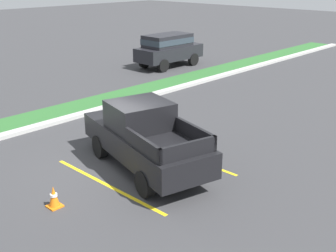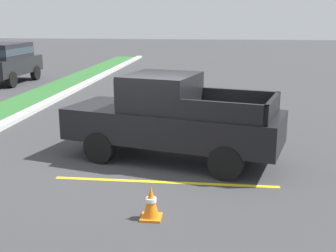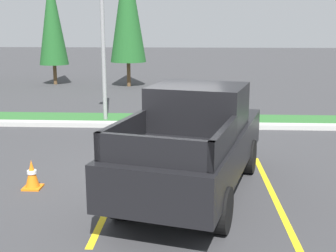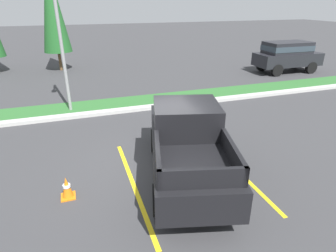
# 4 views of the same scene
# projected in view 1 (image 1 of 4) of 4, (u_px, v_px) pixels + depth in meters

# --- Properties ---
(ground_plane) EXTENTS (120.00, 120.00, 0.00)m
(ground_plane) POSITION_uv_depth(u_px,v_px,m) (114.00, 168.00, 13.38)
(ground_plane) COLOR #38383A
(parking_line_near) EXTENTS (0.12, 4.80, 0.01)m
(parking_line_near) POSITION_uv_depth(u_px,v_px,m) (107.00, 185.00, 12.32)
(parking_line_near) COLOR yellow
(parking_line_near) RESTS_ON ground
(parking_line_far) EXTENTS (0.12, 4.80, 0.01)m
(parking_line_far) POSITION_uv_depth(u_px,v_px,m) (178.00, 154.00, 14.43)
(parking_line_far) COLOR yellow
(parking_line_far) RESTS_ON ground
(curb_strip) EXTENTS (56.00, 0.40, 0.15)m
(curb_strip) POSITION_uv_depth(u_px,v_px,m) (31.00, 128.00, 16.59)
(curb_strip) COLOR #B2B2AD
(curb_strip) RESTS_ON ground
(grass_median) EXTENTS (56.00, 1.80, 0.06)m
(grass_median) POSITION_uv_depth(u_px,v_px,m) (18.00, 123.00, 17.32)
(grass_median) COLOR #2D662D
(grass_median) RESTS_ON ground
(pickup_truck_main) EXTENTS (3.17, 5.53, 2.10)m
(pickup_truck_main) POSITION_uv_depth(u_px,v_px,m) (144.00, 137.00, 13.06)
(pickup_truck_main) COLOR black
(pickup_truck_main) RESTS_ON ground
(suv_distant) EXTENTS (4.63, 2.03, 2.10)m
(suv_distant) POSITION_uv_depth(u_px,v_px,m) (169.00, 48.00, 27.26)
(suv_distant) COLOR black
(suv_distant) RESTS_ON ground
(traffic_cone) EXTENTS (0.36, 0.36, 0.60)m
(traffic_cone) POSITION_uv_depth(u_px,v_px,m) (54.00, 197.00, 11.08)
(traffic_cone) COLOR orange
(traffic_cone) RESTS_ON ground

